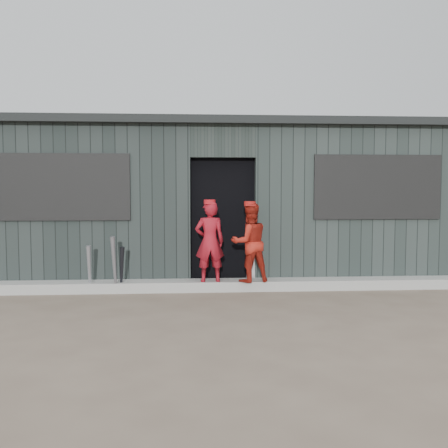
{
  "coord_description": "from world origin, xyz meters",
  "views": [
    {
      "loc": [
        -0.49,
        -5.59,
        1.52
      ],
      "look_at": [
        0.0,
        1.8,
        1.0
      ],
      "focal_mm": 40.0,
      "sensor_mm": 36.0,
      "label": 1
    }
  ],
  "objects": [
    {
      "name": "bat_right",
      "position": [
        -1.51,
        1.71,
        0.35
      ],
      "size": [
        0.13,
        0.22,
        0.69
      ],
      "primitive_type": "cone",
      "rotation": [
        0.2,
        0.0,
        0.34
      ],
      "color": "black",
      "rests_on": "ground"
    },
    {
      "name": "player_red_right",
      "position": [
        0.37,
        1.68,
        0.73
      ],
      "size": [
        0.66,
        0.57,
        1.17
      ],
      "primitive_type": "imported",
      "rotation": [
        0.0,
        0.0,
        3.41
      ],
      "color": "maroon",
      "rests_on": "curb"
    },
    {
      "name": "bat_left",
      "position": [
        -1.97,
        1.72,
        0.36
      ],
      "size": [
        0.09,
        0.21,
        0.71
      ],
      "primitive_type": "cone",
      "rotation": [
        0.2,
        0.0,
        0.09
      ],
      "color": "gray",
      "rests_on": "ground"
    },
    {
      "name": "dugout",
      "position": [
        -0.0,
        3.5,
        1.29
      ],
      "size": [
        8.3,
        3.3,
        2.62
      ],
      "color": "black",
      "rests_on": "ground"
    },
    {
      "name": "ground",
      "position": [
        0.0,
        0.0,
        0.0
      ],
      "size": [
        80.0,
        80.0,
        0.0
      ],
      "primitive_type": "plane",
      "color": "brown",
      "rests_on": "ground"
    },
    {
      "name": "player_red_left",
      "position": [
        -0.22,
        1.73,
        0.75
      ],
      "size": [
        0.46,
        0.32,
        1.19
      ],
      "primitive_type": "imported",
      "rotation": [
        0.0,
        0.0,
        3.24
      ],
      "color": "maroon",
      "rests_on": "curb"
    },
    {
      "name": "player_grey_back",
      "position": [
        0.57,
        2.17,
        0.56
      ],
      "size": [
        0.59,
        0.43,
        1.12
      ],
      "primitive_type": "imported",
      "rotation": [
        0.0,
        0.0,
        3.0
      ],
      "color": "#ABABAB",
      "rests_on": "ground"
    },
    {
      "name": "bat_mid",
      "position": [
        -1.6,
        1.62,
        0.42
      ],
      "size": [
        0.11,
        0.19,
        0.85
      ],
      "primitive_type": "cone",
      "rotation": [
        0.13,
        0.0,
        -0.24
      ],
      "color": "slate",
      "rests_on": "ground"
    },
    {
      "name": "curb",
      "position": [
        0.0,
        1.82,
        0.07
      ],
      "size": [
        8.0,
        0.36,
        0.15
      ],
      "primitive_type": "cube",
      "color": "gray",
      "rests_on": "ground"
    }
  ]
}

